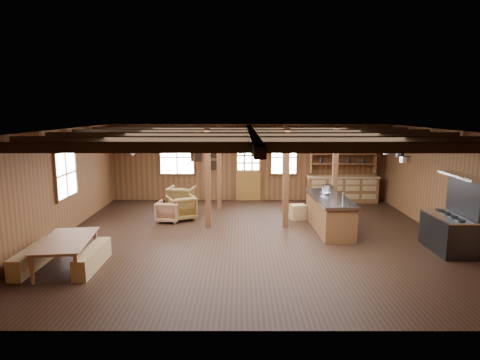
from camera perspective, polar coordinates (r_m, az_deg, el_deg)
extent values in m
cube|color=black|center=(10.59, 1.61, -8.25)|extent=(10.00, 9.00, 0.02)
cube|color=black|center=(10.07, 1.69, 7.18)|extent=(10.00, 9.00, 0.02)
cube|color=#533517|center=(11.27, -24.73, -0.65)|extent=(0.02, 9.00, 2.80)
cube|color=#533517|center=(11.52, 27.42, -0.65)|extent=(0.02, 9.00, 2.80)
cube|color=#533517|center=(14.69, 1.17, 2.50)|extent=(10.00, 0.02, 2.80)
cube|color=#533517|center=(5.86, 2.86, -8.83)|extent=(10.00, 0.02, 2.80)
cube|color=black|center=(6.59, 2.53, 4.64)|extent=(9.80, 0.12, 0.18)
cube|color=black|center=(8.09, 2.08, 5.60)|extent=(9.80, 0.12, 0.18)
cube|color=black|center=(9.58, 1.77, 6.27)|extent=(9.80, 0.12, 0.18)
cube|color=black|center=(11.08, 1.54, 6.75)|extent=(9.80, 0.12, 0.18)
cube|color=black|center=(12.58, 1.37, 7.12)|extent=(9.80, 0.12, 0.18)
cube|color=black|center=(13.87, 1.25, 7.37)|extent=(9.80, 0.12, 0.18)
cube|color=black|center=(10.08, 1.69, 6.44)|extent=(0.18, 8.82, 0.18)
cube|color=#412012|center=(11.25, -4.61, 0.21)|extent=(0.15, 0.15, 2.80)
cube|color=#412012|center=(13.41, -3.00, 1.78)|extent=(0.15, 0.15, 2.80)
cube|color=#412012|center=(11.29, 6.59, 0.21)|extent=(0.15, 0.15, 2.80)
cube|color=#412012|center=(13.47, 6.39, 1.77)|extent=(0.15, 0.15, 2.80)
cube|color=#412012|center=(12.54, 13.36, 0.97)|extent=(0.15, 0.15, 2.80)
cube|color=brown|center=(14.77, 1.16, -0.80)|extent=(0.90, 0.06, 1.10)
cube|color=#412012|center=(14.68, -0.70, 1.12)|extent=(0.06, 0.08, 2.10)
cube|color=#412012|center=(14.70, 3.04, 1.11)|extent=(0.06, 0.08, 2.10)
cube|color=#412012|center=(14.56, 1.19, 5.28)|extent=(1.02, 0.08, 0.06)
cube|color=white|center=(14.61, 1.18, 3.05)|extent=(0.84, 0.02, 0.90)
cube|color=white|center=(14.80, -8.96, 3.22)|extent=(1.20, 0.02, 1.20)
cube|color=#412012|center=(14.80, -8.96, 3.22)|extent=(1.32, 0.06, 1.32)
cube|color=white|center=(14.70, 6.26, 3.23)|extent=(0.90, 0.02, 1.20)
cube|color=#412012|center=(14.70, 6.26, 3.23)|extent=(1.02, 0.06, 1.32)
cube|color=white|center=(11.67, -23.56, 0.75)|extent=(0.02, 1.20, 1.20)
cube|color=#412012|center=(11.67, -23.56, 0.75)|extent=(0.14, 1.24, 1.32)
cube|color=silver|center=(14.63, -3.93, 4.03)|extent=(0.50, 0.03, 0.40)
cube|color=black|center=(14.62, -3.93, 4.02)|extent=(0.55, 0.02, 0.45)
cube|color=silver|center=(14.69, -6.26, 3.62)|extent=(0.35, 0.03, 0.45)
cube|color=black|center=(14.68, -6.27, 3.62)|extent=(0.40, 0.02, 0.50)
cube|color=silver|center=(14.69, -3.91, 2.08)|extent=(0.40, 0.03, 0.30)
cube|color=black|center=(14.68, -3.91, 2.08)|extent=(0.45, 0.02, 0.35)
cube|color=brown|center=(15.00, 14.29, -1.33)|extent=(2.50, 0.55, 0.90)
cube|color=olive|center=(14.89, 14.38, 0.47)|extent=(2.55, 0.60, 0.06)
cube|color=brown|center=(14.89, 14.40, 2.29)|extent=(2.30, 0.35, 0.04)
cube|color=brown|center=(14.85, 14.45, 3.63)|extent=(2.30, 0.35, 0.04)
cube|color=brown|center=(14.82, 14.51, 4.98)|extent=(2.30, 0.35, 0.04)
cube|color=brown|center=(14.61, 10.07, 3.69)|extent=(0.04, 0.35, 1.40)
cube|color=brown|center=(15.18, 18.67, 3.55)|extent=(0.04, 0.35, 1.40)
cylinder|color=#2C2C2F|center=(10.44, -15.09, 5.65)|extent=(0.02, 0.02, 0.45)
cone|color=silver|center=(10.47, -15.01, 3.88)|extent=(0.36, 0.36, 0.22)
cylinder|color=#2C2C2F|center=(12.14, -5.72, 6.48)|extent=(0.02, 0.02, 0.45)
cone|color=silver|center=(12.16, -5.70, 4.95)|extent=(0.36, 0.36, 0.22)
cylinder|color=#2C2C2F|center=(11.05, 20.14, 5.47)|extent=(0.04, 3.00, 0.04)
cylinder|color=#2C2C2F|center=(9.79, 22.56, 3.97)|extent=(0.01, 0.01, 0.29)
cylinder|color=silver|center=(9.81, 22.48, 2.71)|extent=(0.25, 0.25, 0.14)
cylinder|color=#2C2C2F|center=(10.32, 21.86, 4.43)|extent=(0.01, 0.01, 0.24)
cylinder|color=#2C2C2F|center=(10.34, 21.79, 3.38)|extent=(0.19, 0.19, 0.14)
cylinder|color=#2C2C2F|center=(10.78, 20.27, 4.77)|extent=(0.01, 0.01, 0.23)
cylinder|color=silver|center=(10.80, 20.21, 3.80)|extent=(0.20, 0.20, 0.14)
cylinder|color=#2C2C2F|center=(11.34, 20.12, 5.06)|extent=(0.01, 0.01, 0.20)
cylinder|color=#2C2C2F|center=(11.36, 20.07, 4.19)|extent=(0.18, 0.18, 0.14)
cylinder|color=#2C2C2F|center=(11.82, 18.78, 5.13)|extent=(0.01, 0.01, 0.27)
cylinder|color=silver|center=(11.84, 18.72, 4.13)|extent=(0.24, 0.24, 0.14)
cylinder|color=#2C2C2F|center=(12.36, 18.40, 5.36)|extent=(0.01, 0.01, 0.26)
cylinder|color=#2C2C2F|center=(12.38, 18.35, 4.43)|extent=(0.26, 0.26, 0.14)
cube|color=brown|center=(11.41, 12.59, -4.85)|extent=(0.89, 2.43, 0.86)
cube|color=silver|center=(11.30, 12.68, -2.54)|extent=(0.98, 2.53, 0.08)
cylinder|color=#2C2C2F|center=(10.73, 13.37, -3.22)|extent=(0.44, 0.44, 0.06)
cylinder|color=silver|center=(10.75, 14.44, -2.43)|extent=(0.03, 0.03, 0.30)
cube|color=olive|center=(12.37, 8.24, -4.53)|extent=(0.59, 0.49, 0.46)
cube|color=#2C2C2F|center=(10.69, 27.45, -6.82)|extent=(0.74, 1.38, 0.83)
cube|color=silver|center=(10.58, 27.63, -4.57)|extent=(0.76, 1.40, 0.04)
cube|color=#2C2C2F|center=(10.64, 29.37, -1.95)|extent=(0.12, 1.38, 0.92)
cube|color=silver|center=(10.50, 29.01, 0.50)|extent=(0.40, 1.47, 0.05)
imported|color=#9B6646|center=(9.29, -23.19, -9.60)|extent=(1.19, 1.87, 0.62)
cube|color=olive|center=(9.64, -27.32, -9.81)|extent=(0.30, 1.58, 0.43)
cube|color=olive|center=(9.14, -20.22, -10.37)|extent=(0.29, 1.55, 0.43)
imported|color=brown|center=(12.33, -8.33, -3.92)|extent=(1.05, 1.06, 0.73)
imported|color=brown|center=(13.58, -8.32, -2.54)|extent=(0.96, 0.98, 0.78)
imported|color=#8D5A40|center=(12.17, -10.06, -4.42)|extent=(0.75, 0.77, 0.62)
cylinder|color=silver|center=(12.02, 12.45, -1.12)|extent=(0.33, 0.33, 0.20)
imported|color=silver|center=(11.56, 12.05, -1.89)|extent=(0.31, 0.31, 0.06)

